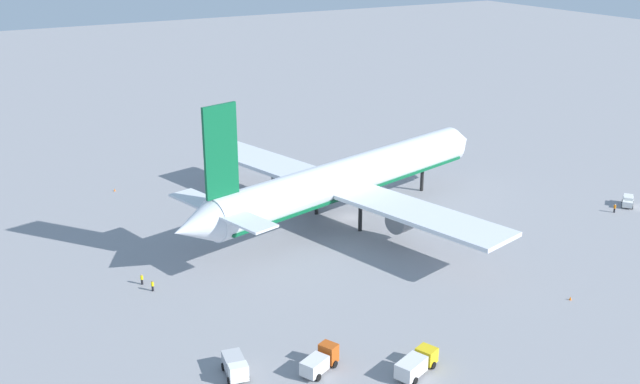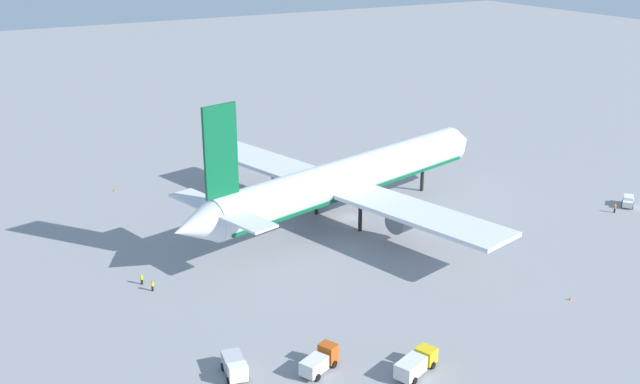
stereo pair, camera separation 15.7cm
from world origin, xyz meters
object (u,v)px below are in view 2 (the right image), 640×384
ground_worker_0 (152,286)px  traffic_cone_2 (570,298)px  service_truck_3 (320,361)px  traffic_cone_1 (388,152)px  airliner (345,179)px  service_van (628,201)px  service_truck_0 (235,366)px  baggage_cart_0 (456,143)px  ground_worker_2 (142,279)px  traffic_cone_0 (115,190)px  ground_worker_1 (615,208)px  service_truck_1 (416,363)px

ground_worker_0 → traffic_cone_2: ground_worker_0 is taller
traffic_cone_2 → service_truck_3: bearing=176.8°
traffic_cone_1 → airliner: bearing=-135.2°
service_van → ground_worker_0: bearing=173.1°
service_truck_0 → traffic_cone_1: service_truck_0 is taller
airliner → baggage_cart_0: 55.55m
airliner → ground_worker_2: 40.87m
traffic_cone_0 → airliner: bearing=-47.9°
service_van → ground_worker_2: service_van is taller
service_van → traffic_cone_2: 43.96m
baggage_cart_0 → ground_worker_2: (-87.69, -34.14, 0.15)m
ground_worker_0 → traffic_cone_1: bearing=30.0°
ground_worker_2 → traffic_cone_1: bearing=28.0°
service_truck_3 → traffic_cone_2: service_truck_3 is taller
baggage_cart_0 → traffic_cone_1: bearing=170.2°
ground_worker_0 → service_van: bearing=-6.9°
airliner → service_truck_3: airliner is taller
ground_worker_1 → traffic_cone_2: ground_worker_1 is taller
baggage_cart_0 → traffic_cone_2: 77.92m
airliner → traffic_cone_0: size_ratio=131.38×
service_van → ground_worker_0: service_van is taller
ground_worker_1 → baggage_cart_0: bearing=87.1°
airliner → service_truck_3: (-27.77, -39.92, -6.32)m
traffic_cone_1 → traffic_cone_2: same height
traffic_cone_0 → service_truck_1: bearing=-80.1°
ground_worker_0 → ground_worker_2: ground_worker_2 is taller
ground_worker_0 → ground_worker_1: (84.45, -11.93, 0.02)m
airliner → traffic_cone_1: size_ratio=131.38×
airliner → service_van: (50.51, -20.76, -6.68)m
service_van → ground_worker_1: 5.11m
ground_worker_1 → traffic_cone_1: bearing=106.3°
ground_worker_0 → traffic_cone_2: 60.33m
traffic_cone_2 → traffic_cone_1: bearing=75.8°
service_truck_0 → baggage_cart_0: bearing=36.4°
service_truck_3 → traffic_cone_0: (-4.56, 75.70, -1.12)m
service_van → ground_worker_2: 91.19m
baggage_cart_0 → ground_worker_0: 94.48m
service_van → airliner: bearing=157.7°
ground_worker_0 → ground_worker_2: bearing=104.6°
ground_worker_0 → traffic_cone_0: bearing=81.8°
service_truck_3 → ground_worker_0: bearing=110.4°
service_truck_0 → ground_worker_1: bearing=9.6°
service_truck_1 → ground_worker_0: 41.68m
service_truck_0 → baggage_cart_0: size_ratio=1.70×
baggage_cart_0 → traffic_cone_0: (-80.36, 8.76, -0.42)m
service_truck_3 → traffic_cone_1: (58.11, 70.00, -1.12)m
service_truck_1 → ground_worker_1: service_truck_1 is taller
traffic_cone_0 → traffic_cone_1: same height
service_truck_0 → traffic_cone_0: (4.69, 71.55, -1.05)m
baggage_cart_0 → traffic_cone_1: (-17.69, 3.07, -0.42)m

